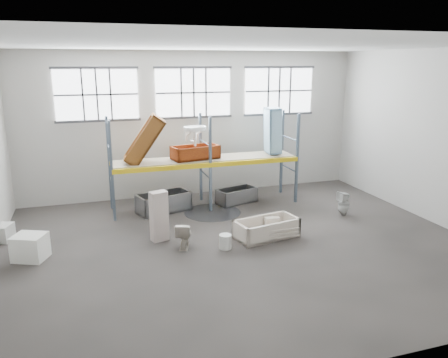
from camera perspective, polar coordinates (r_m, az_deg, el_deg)
name	(u,v)px	position (r m, az deg, el deg)	size (l,w,h in m)	color
floor	(241,247)	(11.65, 2.27, -8.72)	(12.00, 10.00, 0.10)	#4D4642
ceiling	(244,42)	(10.69, 2.56, 17.21)	(12.00, 10.00, 0.10)	silver
wall_back	(193,124)	(15.66, -3.98, 7.07)	(12.00, 0.10, 5.00)	#B2AEA6
wall_front	(365,217)	(6.54, 17.80, -4.68)	(12.00, 0.10, 5.00)	#A8A39B
wall_right	(441,138)	(14.13, 26.21, 4.74)	(0.10, 10.00, 5.00)	#BCB7AE
window_left	(97,95)	(15.01, -16.10, 10.43)	(2.60, 0.04, 1.60)	white
window_mid	(194,93)	(15.45, -3.96, 11.07)	(2.60, 0.04, 1.60)	white
window_right	(279,91)	(16.50, 7.11, 11.23)	(2.60, 0.04, 1.60)	white
rack_upright_la	(112,172)	(13.31, -14.28, 0.88)	(0.08, 0.08, 3.00)	slate
rack_upright_lb	(109,163)	(14.48, -14.60, 1.97)	(0.08, 0.08, 3.00)	slate
rack_upright_ma	(210,165)	(13.80, -1.77, 1.82)	(0.08, 0.08, 3.00)	slate
rack_upright_mb	(201,157)	(14.93, -3.04, 2.80)	(0.08, 0.08, 3.00)	slate
rack_upright_ra	(297,159)	(14.88, 9.42, 2.59)	(0.08, 0.08, 3.00)	slate
rack_upright_rb	(282,152)	(15.93, 7.47, 3.47)	(0.08, 0.08, 3.00)	slate
rack_beam_front	(210,165)	(13.80, -1.77, 1.82)	(6.00, 0.10, 0.14)	yellow
rack_beam_back	(201,157)	(14.93, -3.04, 2.80)	(6.00, 0.10, 0.14)	yellow
shelf_deck	(205,159)	(14.34, -2.43, 2.64)	(5.90, 1.10, 0.03)	gray
wet_patch	(212,212)	(14.03, -1.50, -4.33)	(1.80, 1.80, 0.00)	black
bathtub_beige	(266,228)	(12.08, 5.50, -6.35)	(1.72, 0.81, 0.51)	beige
cistern_spare	(272,224)	(12.33, 6.20, -5.79)	(0.40, 0.19, 0.38)	beige
sink_in_tub	(247,231)	(12.09, 2.99, -6.75)	(0.46, 0.46, 0.16)	beige
toilet_beige	(184,235)	(11.41, -5.20, -7.17)	(0.38, 0.67, 0.68)	beige
cistern_tall	(159,216)	(11.81, -8.38, -4.77)	(0.43, 0.28, 1.35)	beige
toilet_white	(344,203)	(14.18, 15.20, -3.05)	(0.34, 0.35, 0.75)	silver
steel_tub_left	(164,202)	(14.16, -7.79, -3.00)	(1.64, 0.77, 0.60)	#9C9FA3
steel_tub_right	(237,195)	(14.94, 1.63, -2.13)	(1.35, 0.63, 0.50)	#979A9F
rust_tub_flat	(195,152)	(14.18, -3.73, 3.47)	(1.49, 0.70, 0.42)	#8D3C0F
rust_tub_tilted	(145,140)	(13.80, -10.21, 4.96)	(1.66, 0.78, 0.47)	brown
sink_on_shelf	(195,145)	(13.89, -3.75, 4.39)	(0.71, 0.55, 0.63)	white
blue_tub_upright	(273,130)	(14.95, 6.30, 6.25)	(1.51, 0.71, 0.42)	#99CAE8
bucket	(225,242)	(11.35, 0.16, -8.09)	(0.32, 0.32, 0.37)	silver
carton_near	(30,247)	(11.69, -23.74, -8.05)	(0.72, 0.62, 0.62)	white
carton_far	(1,233)	(13.22, -26.84, -6.20)	(0.53, 0.53, 0.44)	silver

